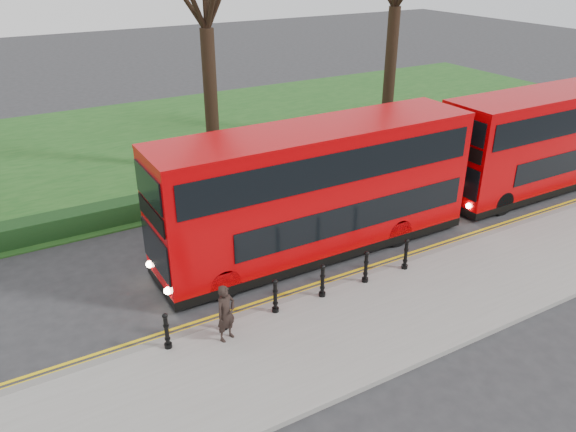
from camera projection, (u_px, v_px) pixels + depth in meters
ground at (284, 283)px, 17.36m from camera, size 120.00×120.00×0.00m
pavement at (339, 334)px, 14.98m from camera, size 60.00×4.00×0.15m
kerb at (300, 297)px, 16.54m from camera, size 60.00×0.25×0.16m
grass_verge at (141, 146)px, 29.04m from camera, size 60.00×18.00×0.06m
hedge at (200, 195)px, 22.48m from camera, size 60.00×0.90×0.80m
yellow_line_outer at (295, 294)px, 16.81m from camera, size 60.00×0.10×0.01m
yellow_line_inner at (292, 291)px, 16.96m from camera, size 60.00×0.10×0.01m
bollard_row at (299, 289)px, 15.91m from camera, size 7.97×0.15×1.00m
bus_lead at (317, 192)px, 18.25m from camera, size 10.95×2.52×4.36m
bus_rear at (551, 140)px, 23.35m from camera, size 10.55×2.42×4.20m
pedestrian at (226, 313)px, 14.35m from camera, size 0.67×0.55×1.60m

